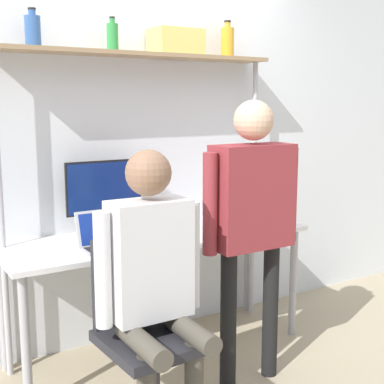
% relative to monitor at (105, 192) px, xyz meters
% --- Properties ---
extents(ground_plane, '(12.00, 12.00, 0.00)m').
position_rel_monitor_xyz_m(ground_plane, '(0.27, -0.53, -1.03)').
color(ground_plane, tan).
extents(wall_back, '(8.00, 0.06, 2.70)m').
position_rel_monitor_xyz_m(wall_back, '(0.27, 0.16, 0.32)').
color(wall_back, silver).
rests_on(wall_back, ground_plane).
extents(desk, '(1.92, 0.63, 0.77)m').
position_rel_monitor_xyz_m(desk, '(0.27, -0.19, -0.34)').
color(desk, white).
rests_on(desk, ground_plane).
extents(shelf_unit, '(1.82, 0.23, 1.88)m').
position_rel_monitor_xyz_m(shelf_unit, '(0.27, -0.00, 0.54)').
color(shelf_unit, '#997A56').
rests_on(shelf_unit, ground_plane).
extents(monitor, '(0.50, 0.17, 0.46)m').
position_rel_monitor_xyz_m(monitor, '(0.00, 0.00, 0.00)').
color(monitor, black).
rests_on(monitor, desk).
extents(laptop, '(0.31, 0.21, 0.21)m').
position_rel_monitor_xyz_m(laptop, '(-0.12, -0.29, -0.21)').
color(laptop, '#BCBCC1').
rests_on(laptop, desk).
extents(cell_phone, '(0.07, 0.15, 0.01)m').
position_rel_monitor_xyz_m(cell_phone, '(0.13, -0.34, -0.26)').
color(cell_phone, black).
rests_on(cell_phone, desk).
extents(office_chair, '(0.56, 0.56, 0.94)m').
position_rel_monitor_xyz_m(office_chair, '(-0.15, -0.88, -0.74)').
color(office_chair, black).
rests_on(office_chair, ground_plane).
extents(person_seated, '(0.54, 0.47, 1.37)m').
position_rel_monitor_xyz_m(person_seated, '(-0.15, -0.93, -0.22)').
color(person_seated, '#4C473D').
rests_on(person_seated, ground_plane).
extents(person_standing, '(0.62, 0.22, 1.60)m').
position_rel_monitor_xyz_m(person_standing, '(0.53, -0.79, -0.02)').
color(person_standing, black).
rests_on(person_standing, ground_plane).
extents(bottle_blue, '(0.09, 0.09, 0.21)m').
position_rel_monitor_xyz_m(bottle_blue, '(-0.40, -0.00, 0.94)').
color(bottle_blue, '#335999').
rests_on(bottle_blue, shelf_unit).
extents(bottle_green, '(0.07, 0.07, 0.20)m').
position_rel_monitor_xyz_m(bottle_green, '(0.08, -0.00, 0.93)').
color(bottle_green, '#2D8C3F').
rests_on(bottle_green, shelf_unit).
extents(bottle_amber, '(0.09, 0.09, 0.24)m').
position_rel_monitor_xyz_m(bottle_amber, '(0.91, -0.00, 0.95)').
color(bottle_amber, gold).
rests_on(bottle_amber, shelf_unit).
extents(storage_box, '(0.32, 0.21, 0.16)m').
position_rel_monitor_xyz_m(storage_box, '(0.51, -0.00, 0.93)').
color(storage_box, '#DBCC66').
rests_on(storage_box, shelf_unit).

